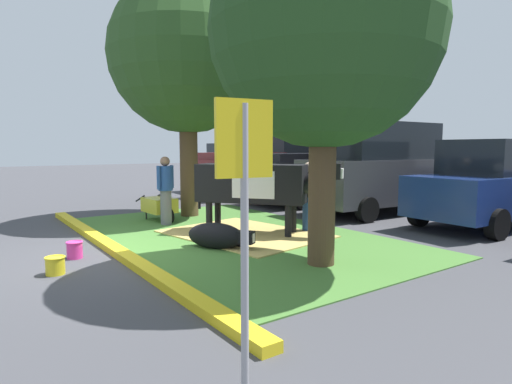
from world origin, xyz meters
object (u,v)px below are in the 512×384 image
at_px(shade_tree_right, 324,33).
at_px(parking_sign, 244,189).
at_px(shade_tree_left, 187,56).
at_px(pickup_truck_maroon, 271,167).
at_px(bucket_yellow, 55,265).
at_px(pickup_truck_black, 327,169).
at_px(hatchback_white, 238,167).
at_px(wheelbarrow, 160,206).
at_px(sedan_silver, 492,184).
at_px(bucket_pink, 75,249).
at_px(calf_lying, 217,236).
at_px(cow_holstein, 256,184).
at_px(suv_dark_grey, 380,168).
at_px(person_handler, 309,195).
at_px(person_visitor_near, 166,189).

bearing_deg(shade_tree_right, parking_sign, -53.08).
relative_size(shade_tree_left, pickup_truck_maroon, 1.14).
bearing_deg(bucket_yellow, pickup_truck_black, 111.77).
bearing_deg(parking_sign, shade_tree_right, 126.92).
bearing_deg(hatchback_white, wheelbarrow, -47.20).
distance_m(shade_tree_left, sedan_silver, 8.12).
xyz_separation_m(parking_sign, bucket_pink, (-4.85, -0.16, -1.39)).
height_order(calf_lying, pickup_truck_maroon, pickup_truck_maroon).
relative_size(shade_tree_left, parking_sign, 2.86).
xyz_separation_m(pickup_truck_maroon, pickup_truck_black, (2.73, 0.31, 0.00)).
relative_size(cow_holstein, calf_lying, 2.12).
height_order(bucket_yellow, sedan_silver, sedan_silver).
distance_m(parking_sign, suv_dark_grey, 9.51).
bearing_deg(bucket_yellow, pickup_truck_maroon, 125.87).
distance_m(shade_tree_right, bucket_yellow, 5.23).
bearing_deg(person_handler, bucket_pink, -97.55).
bearing_deg(person_handler, sedan_silver, 63.92).
bearing_deg(cow_holstein, wheelbarrow, -159.82).
relative_size(shade_tree_right, hatchback_white, 1.18).
xyz_separation_m(shade_tree_left, bucket_yellow, (3.64, -3.97, -4.06)).
height_order(shade_tree_right, pickup_truck_maroon, shade_tree_right).
relative_size(hatchback_white, sedan_silver, 1.00).
relative_size(person_visitor_near, hatchback_white, 0.36).
height_order(calf_lying, pickup_truck_black, pickup_truck_black).
xyz_separation_m(bucket_yellow, sedan_silver, (1.78, 9.09, 0.85)).
height_order(wheelbarrow, bucket_pink, wheelbarrow).
xyz_separation_m(calf_lying, bucket_yellow, (-0.02, -2.71, -0.10)).
relative_size(cow_holstein, bucket_yellow, 9.28).
distance_m(bucket_yellow, sedan_silver, 9.31).
relative_size(shade_tree_right, bucket_pink, 18.53).
xyz_separation_m(cow_holstein, hatchback_white, (-8.16, 4.82, -0.09)).
bearing_deg(bucket_pink, pickup_truck_maroon, 123.68).
relative_size(pickup_truck_maroon, sedan_silver, 1.23).
bearing_deg(wheelbarrow, parking_sign, -18.02).
bearing_deg(parking_sign, wheelbarrow, 161.98).
bearing_deg(pickup_truck_black, person_visitor_near, -81.78).
height_order(parking_sign, suv_dark_grey, suv_dark_grey).
xyz_separation_m(pickup_truck_black, suv_dark_grey, (2.57, -0.52, 0.16)).
relative_size(person_visitor_near, wheelbarrow, 1.01).
distance_m(person_handler, bucket_yellow, 5.16).
bearing_deg(shade_tree_right, bucket_pink, -131.14).
distance_m(shade_tree_right, cow_holstein, 3.57).
bearing_deg(bucket_pink, bucket_yellow, -28.97).
bearing_deg(hatchback_white, bucket_yellow, -45.18).
distance_m(shade_tree_left, pickup_truck_black, 6.00).
xyz_separation_m(hatchback_white, suv_dark_grey, (7.74, -0.26, 0.29)).
height_order(person_handler, person_visitor_near, person_visitor_near).
xyz_separation_m(cow_holstein, person_handler, (0.48, 1.07, -0.26)).
relative_size(parking_sign, pickup_truck_black, 0.40).
bearing_deg(hatchback_white, pickup_truck_black, 2.83).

